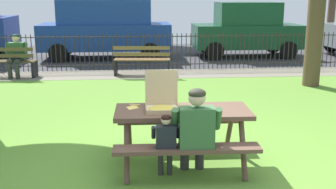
# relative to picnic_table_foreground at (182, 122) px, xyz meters

# --- Properties ---
(ground) EXTENTS (28.00, 11.36, 0.02)m
(ground) POSITION_rel_picnic_table_foreground_xyz_m (0.04, 1.61, -0.61)
(ground) COLOR #659635
(cobblestone_walkway) EXTENTS (28.00, 1.40, 0.01)m
(cobblestone_walkway) POSITION_rel_picnic_table_foreground_xyz_m (0.04, 6.59, -0.60)
(cobblestone_walkway) COLOR gray
(street_asphalt) EXTENTS (28.00, 6.70, 0.01)m
(street_asphalt) POSITION_rel_picnic_table_foreground_xyz_m (0.04, 10.64, -0.60)
(street_asphalt) COLOR #38383D
(picnic_table_foreground) EXTENTS (1.83, 1.52, 0.79)m
(picnic_table_foreground) POSITION_rel_picnic_table_foreground_xyz_m (0.00, 0.00, 0.00)
(picnic_table_foreground) COLOR brown
(picnic_table_foreground) RESTS_ON ground
(pizza_box_open) EXTENTS (0.45, 0.47, 0.50)m
(pizza_box_open) POSITION_rel_picnic_table_foreground_xyz_m (-0.27, 0.07, 0.27)
(pizza_box_open) COLOR tan
(pizza_box_open) RESTS_ON picnic_table_foreground
(pizza_slice_on_table) EXTENTS (0.19, 0.23, 0.02)m
(pizza_slice_on_table) POSITION_rel_picnic_table_foreground_xyz_m (-0.66, 0.18, 0.18)
(pizza_slice_on_table) COLOR #F9D660
(pizza_slice_on_table) RESTS_ON picnic_table_foreground
(adult_at_table) EXTENTS (0.61, 0.60, 1.19)m
(adult_at_table) POSITION_rel_picnic_table_foreground_xyz_m (0.10, -0.50, 0.06)
(adult_at_table) COLOR #323232
(adult_at_table) RESTS_ON ground
(child_at_table) EXTENTS (0.36, 0.35, 0.87)m
(child_at_table) POSITION_rel_picnic_table_foreground_xyz_m (-0.27, -0.52, -0.07)
(child_at_table) COLOR #2D2D2D
(child_at_table) RESTS_ON ground
(iron_fence_streetside) EXTENTS (23.56, 0.03, 1.11)m
(iron_fence_streetside) POSITION_rel_picnic_table_foreground_xyz_m (0.04, 7.29, -0.03)
(iron_fence_streetside) COLOR #2D2823
(iron_fence_streetside) RESTS_ON ground
(park_bench_left) EXTENTS (1.63, 0.59, 0.85)m
(park_bench_left) POSITION_rel_picnic_table_foreground_xyz_m (-4.18, 6.45, -0.18)
(park_bench_left) COLOR brown
(park_bench_left) RESTS_ON ground
(park_bench_center) EXTENTS (1.63, 0.60, 0.85)m
(park_bench_center) POSITION_rel_picnic_table_foreground_xyz_m (-0.42, 6.45, -0.18)
(park_bench_center) COLOR brown
(park_bench_center) RESTS_ON ground
(person_on_park_bench) EXTENTS (0.62, 0.60, 1.19)m
(person_on_park_bench) POSITION_rel_picnic_table_foreground_xyz_m (-3.91, 6.47, 0.06)
(person_on_park_bench) COLOR #2D2D2D
(person_on_park_bench) RESTS_ON ground
(parked_car_left) EXTENTS (4.61, 1.98, 2.08)m
(parked_car_left) POSITION_rel_picnic_table_foreground_xyz_m (-1.64, 9.85, 0.50)
(parked_car_left) COLOR navy
(parked_car_left) RESTS_ON ground
(parked_car_center) EXTENTS (3.91, 1.84, 1.98)m
(parked_car_center) POSITION_rel_picnic_table_foreground_xyz_m (3.52, 9.85, 0.41)
(parked_car_center) COLOR #15492B
(parked_car_center) RESTS_ON ground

